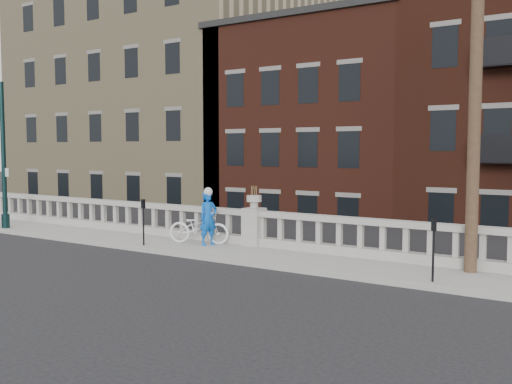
% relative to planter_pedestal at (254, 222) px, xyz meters
% --- Properties ---
extents(ground, '(120.00, 120.00, 0.00)m').
position_rel_planter_pedestal_xyz_m(ground, '(0.00, -3.95, -0.83)').
color(ground, black).
rests_on(ground, ground).
extents(sidewalk, '(32.00, 2.20, 0.15)m').
position_rel_planter_pedestal_xyz_m(sidewalk, '(0.00, -0.95, -0.76)').
color(sidewalk, gray).
rests_on(sidewalk, ground).
extents(balustrade, '(28.00, 0.34, 1.03)m').
position_rel_planter_pedestal_xyz_m(balustrade, '(0.00, 0.00, -0.19)').
color(balustrade, gray).
rests_on(balustrade, sidewalk).
extents(planter_pedestal, '(0.55, 0.55, 1.76)m').
position_rel_planter_pedestal_xyz_m(planter_pedestal, '(0.00, 0.00, 0.00)').
color(planter_pedestal, gray).
rests_on(planter_pedestal, sidewalk).
extents(lower_level, '(80.00, 44.00, 20.80)m').
position_rel_planter_pedestal_xyz_m(lower_level, '(0.56, 19.09, 1.80)').
color(lower_level, '#605E59').
rests_on(lower_level, ground).
extents(utility_pole, '(1.60, 0.28, 10.00)m').
position_rel_planter_pedestal_xyz_m(utility_pole, '(6.20, -0.35, 4.41)').
color(utility_pole, '#422D1E').
rests_on(utility_pole, sidewalk).
extents(streetlight_pole, '(0.40, 0.28, 5.20)m').
position_rel_planter_pedestal_xyz_m(streetlight_pole, '(-9.50, -1.80, 1.38)').
color(streetlight_pole, black).
rests_on(streetlight_pole, sidewalk).
extents(parking_meter_b, '(0.10, 0.09, 1.36)m').
position_rel_planter_pedestal_xyz_m(parking_meter_b, '(-2.71, -1.80, 0.17)').
color(parking_meter_b, black).
rests_on(parking_meter_b, sidewalk).
extents(parking_meter_c, '(0.10, 0.09, 1.36)m').
position_rel_planter_pedestal_xyz_m(parking_meter_c, '(5.75, -1.80, 0.17)').
color(parking_meter_c, black).
rests_on(parking_meter_c, sidewalk).
extents(bicycle, '(1.98, 1.23, 0.98)m').
position_rel_planter_pedestal_xyz_m(bicycle, '(-1.55, -0.65, -0.19)').
color(bicycle, white).
rests_on(bicycle, sidewalk).
extents(cyclist, '(0.55, 0.68, 1.60)m').
position_rel_planter_pedestal_xyz_m(cyclist, '(-1.15, -0.71, 0.12)').
color(cyclist, blue).
rests_on(cyclist, sidewalk).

